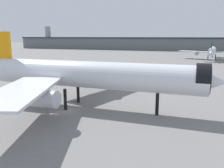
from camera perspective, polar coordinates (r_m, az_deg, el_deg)
ground at (r=50.31m, az=-10.94°, el=-6.31°), size 900.00×900.00×0.00m
airliner_near_gate at (r=50.55m, az=-7.71°, el=2.26°), size 57.55×52.12×16.29m
airliner_far_taxiway at (r=169.18m, az=23.21°, el=7.41°), size 42.12×46.86×12.43m
terminal_building at (r=263.20m, az=2.99°, el=9.86°), size 258.08×49.04×26.35m
service_truck_front at (r=84.99m, az=-15.68°, el=1.93°), size 5.58×2.75×3.00m
baggage_tug_wing at (r=78.63m, az=12.13°, el=0.89°), size 2.86×3.57×1.85m
traffic_cone_wingtip at (r=77.31m, az=-23.82°, el=-0.49°), size 0.62×0.62×0.78m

